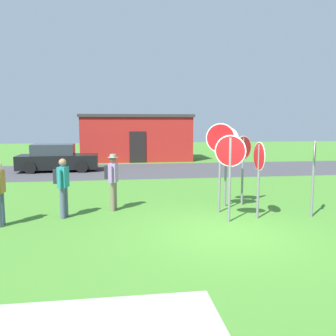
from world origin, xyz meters
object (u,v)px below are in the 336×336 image
Objects in this scene: stop_sign_low_front at (230,162)px; stop_sign_rear_left at (259,166)px; person_in_blue at (63,184)px; person_near_signs at (113,178)px; stop_sign_leaning_left at (314,167)px; stop_sign_center_cluster at (243,158)px; stop_sign_far_back at (226,152)px; parked_car_on_street at (57,159)px; stop_sign_leaning_right at (220,151)px.

stop_sign_low_front reaches higher than stop_sign_rear_left.
person_near_signs reaches higher than person_in_blue.
stop_sign_leaning_left is at bearing -15.45° from person_near_signs.
stop_sign_center_cluster is 5.65m from person_in_blue.
stop_sign_leaning_left is (2.50, 0.17, -0.18)m from stop_sign_low_front.
stop_sign_center_cluster is 0.64m from stop_sign_far_back.
parked_car_on_street is 12.92m from stop_sign_low_front.
stop_sign_far_back is at bearing 142.25° from stop_sign_leaning_left.
person_in_blue is at bearing 172.71° from stop_sign_leaning_left.
stop_sign_far_back reaches higher than parked_car_on_street.
parked_car_on_street is 14.17m from stop_sign_leaning_left.
stop_sign_low_front reaches higher than stop_sign_center_cluster.
person_in_blue is (-5.43, 0.85, -0.50)m from stop_sign_rear_left.
parked_car_on_street is 2.01× the size of stop_sign_rear_left.
stop_sign_center_cluster reaches higher than stop_sign_leaning_left.
stop_sign_rear_left is at bearing -56.74° from parked_car_on_street.
stop_sign_center_cluster is at bearing 85.28° from stop_sign_rear_left.
stop_sign_leaning_right is 1.22× the size of stop_sign_leaning_left.
stop_sign_low_front is 1.40× the size of person_in_blue.
stop_sign_center_cluster is 1.05× the size of stop_sign_rear_left.
stop_sign_leaning_right reaches higher than stop_sign_low_front.
stop_sign_leaning_right is 1.58× the size of person_in_blue.
stop_sign_leaning_left is (1.61, -0.05, -0.03)m from stop_sign_rear_left.
person_near_signs reaches higher than parked_car_on_street.
stop_sign_leaning_left reaches higher than parked_car_on_street.
stop_sign_low_front is at bearing -13.24° from person_in_blue.
stop_sign_leaning_right reaches higher than person_near_signs.
person_near_signs is (-4.18, -0.13, -0.55)m from stop_sign_center_cluster.
stop_sign_center_cluster reaches higher than parked_car_on_street.
stop_sign_far_back is 1.52× the size of person_in_blue.
stop_sign_rear_left is (0.90, 0.22, -0.15)m from stop_sign_low_front.
person_near_signs is (3.18, -9.50, 0.32)m from parked_car_on_street.
stop_sign_center_cluster is at bearing 8.08° from person_in_blue.
stop_sign_far_back is (6.76, -9.46, 1.07)m from parked_car_on_street.
person_in_blue is (-5.56, -0.79, -0.57)m from stop_sign_center_cluster.
stop_sign_center_cluster reaches higher than stop_sign_rear_left.
stop_sign_far_back is at bearing 106.63° from stop_sign_rear_left.
stop_sign_leaning_right reaches higher than parked_car_on_street.
stop_sign_leaning_right reaches higher than stop_sign_center_cluster.
stop_sign_leaning_left is 1.26× the size of person_near_signs.
stop_sign_rear_left is at bearing -45.36° from stop_sign_leaning_right.
stop_sign_center_cluster reaches higher than person_near_signs.
parked_car_on_street is 1.84× the size of stop_sign_low_front.
person_in_blue is 0.97× the size of person_near_signs.
stop_sign_leaning_left is at bearing -7.29° from person_in_blue.
stop_sign_center_cluster is 0.96× the size of stop_sign_low_front.
stop_sign_far_back reaches higher than stop_sign_low_front.
person_near_signs is at bearing -178.22° from stop_sign_center_cluster.
person_in_blue is at bearing -154.52° from person_near_signs.
stop_sign_leaning_right is 2.66m from stop_sign_leaning_left.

